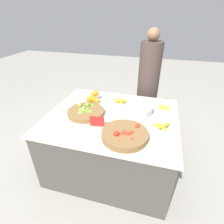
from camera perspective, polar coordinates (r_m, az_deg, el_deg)
name	(u,v)px	position (r m, az deg, el deg)	size (l,w,h in m)	color
ground_plane	(112,162)	(2.40, 0.00, -16.15)	(12.00, 12.00, 0.00)	#A39E93
market_table	(112,141)	(2.15, 0.00, -9.50)	(1.42, 1.20, 0.72)	#4C4742
lime_bowl	(86,112)	(1.99, -8.58, 0.11)	(0.41, 0.41, 0.09)	olive
tomato_basket	(125,135)	(1.61, 4.21, -7.41)	(0.43, 0.43, 0.09)	olive
orange_pile	(93,98)	(2.23, -6.07, 4.54)	(0.17, 0.18, 0.12)	orange
metal_bowl	(139,109)	(2.02, 8.68, 0.98)	(0.32, 0.32, 0.08)	#B7B7BF
price_sign	(97,122)	(1.75, -4.91, -3.11)	(0.15, 0.02, 0.11)	red
banana_bunch_front_right	(162,126)	(1.80, 16.04, -4.33)	(0.19, 0.16, 0.06)	yellow
banana_bunch_middle_left	(121,101)	(2.21, 3.03, 3.62)	(0.18, 0.15, 0.06)	yellow
banana_bunch_middle_right	(164,107)	(2.17, 16.60, 1.48)	(0.15, 0.12, 0.03)	yellow
vendor_person	(147,89)	(2.68, 11.51, 7.40)	(0.30, 0.30, 1.56)	#473833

